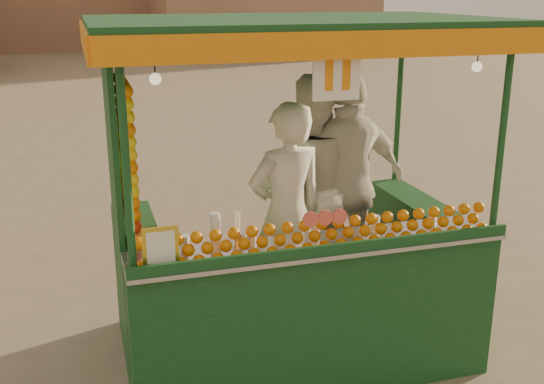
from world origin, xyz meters
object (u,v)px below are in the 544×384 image
object	(u,v)px
vendor_middle	(309,186)
vendor_left	(287,214)
juice_cart	(287,257)
vendor_right	(347,185)

from	to	relation	value
vendor_middle	vendor_left	bearing A→B (deg)	59.49
juice_cart	vendor_right	bearing A→B (deg)	32.22
vendor_middle	vendor_right	size ratio (longest dim) A/B	0.98
vendor_left	vendor_right	bearing A→B (deg)	-162.21
juice_cart	vendor_right	distance (m)	0.85
juice_cart	vendor_right	xyz separation A→B (m)	(0.64, 0.40, 0.39)
juice_cart	vendor_right	world-z (taller)	juice_cart
vendor_left	vendor_right	size ratio (longest dim) A/B	0.91
juice_cart	vendor_left	bearing A→B (deg)	75.66
vendor_left	vendor_middle	size ratio (longest dim) A/B	0.93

